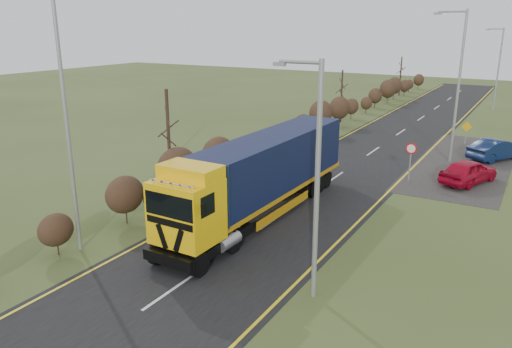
{
  "coord_description": "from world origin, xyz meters",
  "views": [
    {
      "loc": [
        10.77,
        -16.35,
        9.32
      ],
      "look_at": [
        -0.99,
        3.9,
        2.25
      ],
      "focal_mm": 35.0,
      "sensor_mm": 36.0,
      "label": 1
    }
  ],
  "objects_px": {
    "car_red_hatchback": "(468,171)",
    "car_blue_sedan": "(496,149)",
    "lorry": "(261,173)",
    "streetlight_near": "(315,174)",
    "speed_sign": "(411,155)"
  },
  "relations": [
    {
      "from": "car_red_hatchback",
      "to": "car_blue_sedan",
      "type": "distance_m",
      "value": 6.94
    },
    {
      "from": "lorry",
      "to": "car_blue_sedan",
      "type": "height_order",
      "value": "lorry"
    },
    {
      "from": "lorry",
      "to": "streetlight_near",
      "type": "distance_m",
      "value": 8.14
    },
    {
      "from": "car_red_hatchback",
      "to": "speed_sign",
      "type": "relative_size",
      "value": 1.79
    },
    {
      "from": "lorry",
      "to": "car_blue_sedan",
      "type": "distance_m",
      "value": 20.18
    },
    {
      "from": "car_blue_sedan",
      "to": "lorry",
      "type": "bearing_deg",
      "value": 94.97
    },
    {
      "from": "lorry",
      "to": "speed_sign",
      "type": "height_order",
      "value": "lorry"
    },
    {
      "from": "car_red_hatchback",
      "to": "car_blue_sedan",
      "type": "relative_size",
      "value": 0.96
    },
    {
      "from": "car_red_hatchback",
      "to": "speed_sign",
      "type": "xyz_separation_m",
      "value": [
        -3.18,
        -1.52,
        0.98
      ]
    },
    {
      "from": "car_blue_sedan",
      "to": "speed_sign",
      "type": "distance_m",
      "value": 9.4
    },
    {
      "from": "streetlight_near",
      "to": "lorry",
      "type": "bearing_deg",
      "value": 132.68
    },
    {
      "from": "lorry",
      "to": "streetlight_near",
      "type": "relative_size",
      "value": 1.76
    },
    {
      "from": "streetlight_near",
      "to": "speed_sign",
      "type": "height_order",
      "value": "streetlight_near"
    },
    {
      "from": "streetlight_near",
      "to": "speed_sign",
      "type": "xyz_separation_m",
      "value": [
        -0.3,
        15.3,
        -2.83
      ]
    },
    {
      "from": "streetlight_near",
      "to": "car_red_hatchback",
      "type": "bearing_deg",
      "value": 80.31
    }
  ]
}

